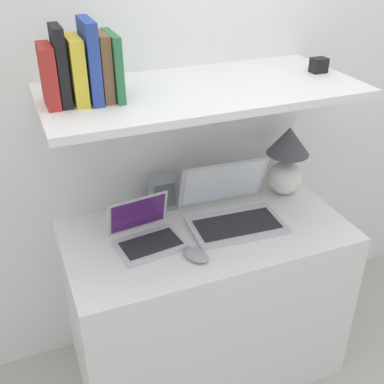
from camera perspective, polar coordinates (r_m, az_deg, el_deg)
wall_back at (r=2.07m, az=-2.09°, el=10.82°), size 6.00×0.05×2.40m
desk at (r=2.20m, az=1.66°, el=-12.77°), size 1.15×0.60×0.77m
back_riser at (r=2.27m, az=-1.46°, el=-2.53°), size 1.15×0.04×1.32m
shelf at (r=1.77m, az=1.19°, el=11.93°), size 1.15×0.54×0.03m
table_lamp at (r=2.18m, az=11.19°, el=3.97°), size 0.19×0.19×0.32m
laptop_large at (r=2.00m, az=4.72°, el=-2.16°), size 0.40×0.34×0.24m
laptop_small at (r=1.88m, az=-5.44°, el=-5.08°), size 0.27×0.24×0.17m
computer_mouse at (r=1.80m, az=0.48°, el=-7.48°), size 0.11×0.13×0.03m
router_box at (r=2.06m, az=-3.48°, el=-0.13°), size 0.11×0.06×0.16m
book_red at (r=1.62m, az=-16.66°, el=13.03°), size 0.04×0.14×0.19m
book_black at (r=1.61m, az=-15.34°, el=14.19°), size 0.03×0.13×0.25m
book_yellow at (r=1.62m, az=-13.57°, el=13.84°), size 0.04×0.15×0.21m
book_blue at (r=1.62m, az=-11.98°, el=14.93°), size 0.04×0.17×0.26m
book_brown at (r=1.64m, az=-10.47°, el=14.38°), size 0.03×0.14×0.21m
book_green at (r=1.64m, az=-9.30°, el=14.52°), size 0.03×0.18×0.21m
shelf_gadget at (r=2.00m, az=14.79°, el=14.33°), size 0.06×0.05×0.06m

